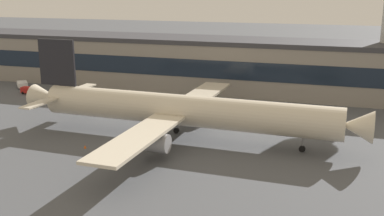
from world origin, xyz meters
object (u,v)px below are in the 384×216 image
object	(u,v)px
follow_me_car	(29,90)
traffic_cone_0	(85,147)
pushback_tractor	(22,84)
airliner	(181,110)
belt_loader	(64,89)

from	to	relation	value
follow_me_car	traffic_cone_0	size ratio (longest dim) A/B	7.75
follow_me_car	pushback_tractor	xyz separation A→B (m)	(-6.85, 5.98, -0.04)
airliner	pushback_tractor	xyz separation A→B (m)	(-58.00, 28.83, -4.45)
follow_me_car	pushback_tractor	world-z (taller)	follow_me_car
follow_me_car	pushback_tractor	bearing A→B (deg)	138.89
airliner	follow_me_car	xyz separation A→B (m)	(-51.15, 22.85, -4.41)
follow_me_car	traffic_cone_0	distance (m)	49.85
pushback_tractor	traffic_cone_0	xyz separation A→B (m)	(43.78, -39.46, -0.76)
belt_loader	pushback_tractor	world-z (taller)	belt_loader
pushback_tractor	traffic_cone_0	distance (m)	58.94
belt_loader	pushback_tractor	bearing A→B (deg)	170.44
follow_me_car	traffic_cone_0	bearing A→B (deg)	-42.20
airliner	belt_loader	size ratio (longest dim) A/B	9.90
follow_me_car	belt_loader	bearing A→B (deg)	22.26
airliner	follow_me_car	distance (m)	56.20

